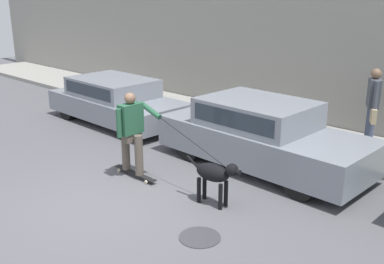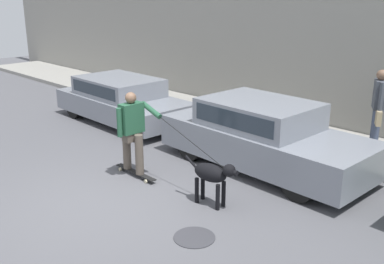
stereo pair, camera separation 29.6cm
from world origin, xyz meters
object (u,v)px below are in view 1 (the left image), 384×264
object	(u,v)px
dog	(215,174)
pedestrian_with_bag	(373,104)
parked_car_1	(262,135)
skateboarder	(132,130)
parked_car_0	(116,101)

from	to	relation	value
dog	pedestrian_with_bag	distance (m)	4.46
parked_car_1	pedestrian_with_bag	world-z (taller)	pedestrian_with_bag
dog	skateboarder	size ratio (longest dim) A/B	0.38
pedestrian_with_bag	parked_car_1	bearing A→B (deg)	34.10
parked_car_0	parked_car_1	xyz separation A→B (m)	(4.68, 0.00, 0.06)
parked_car_0	parked_car_1	distance (m)	4.68
pedestrian_with_bag	parked_car_0	bearing A→B (deg)	-7.31
parked_car_0	dog	bearing A→B (deg)	-19.75
skateboarder	pedestrian_with_bag	xyz separation A→B (m)	(2.67, 4.51, 0.14)
parked_car_1	parked_car_0	bearing A→B (deg)	-178.42
parked_car_0	skateboarder	world-z (taller)	skateboarder
parked_car_0	skateboarder	distance (m)	3.83
dog	skateboarder	world-z (taller)	skateboarder
parked_car_0	dog	distance (m)	5.47
dog	skateboarder	bearing A→B (deg)	177.82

